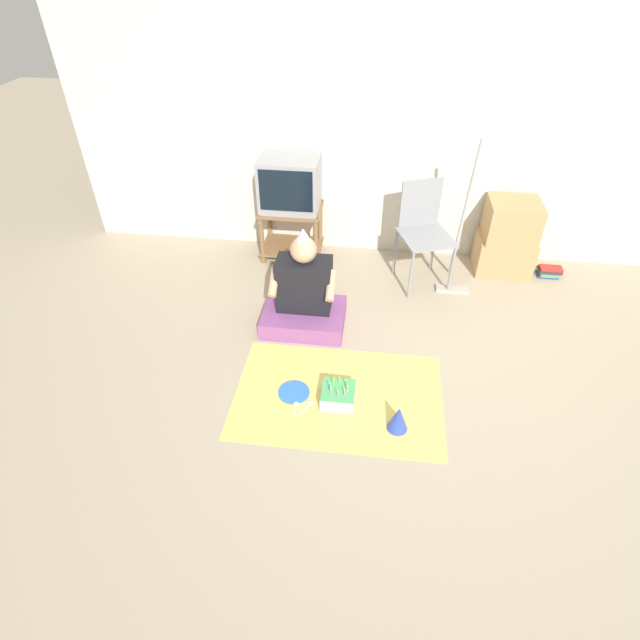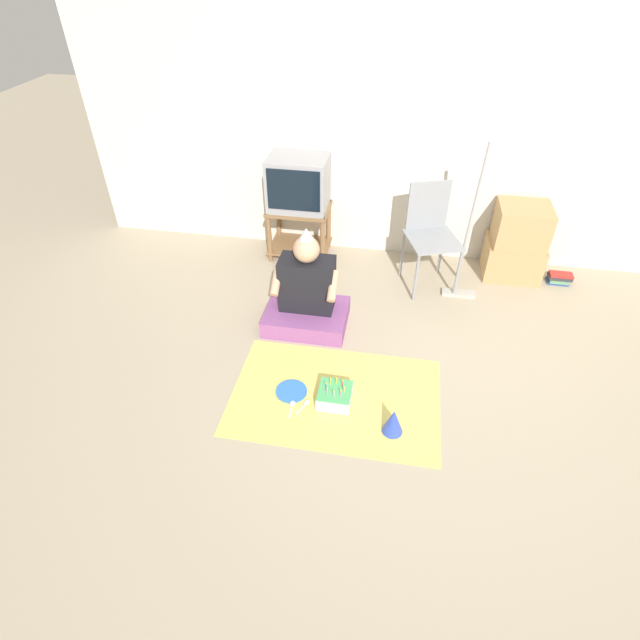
# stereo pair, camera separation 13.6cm
# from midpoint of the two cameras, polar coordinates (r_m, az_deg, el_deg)

# --- Properties ---
(ground_plane) EXTENTS (16.00, 16.00, 0.00)m
(ground_plane) POSITION_cam_midpoint_polar(r_m,az_deg,el_deg) (3.49, 12.65, -8.69)
(ground_plane) COLOR tan
(wall_back) EXTENTS (6.40, 0.06, 2.55)m
(wall_back) POSITION_cam_midpoint_polar(r_m,az_deg,el_deg) (4.52, 15.04, 21.49)
(wall_back) COLOR beige
(wall_back) RESTS_ON ground_plane
(tv_stand) EXTENTS (0.56, 0.41, 0.49)m
(tv_stand) POSITION_cam_midpoint_polar(r_m,az_deg,el_deg) (4.74, -1.52, 10.58)
(tv_stand) COLOR olive
(tv_stand) RESTS_ON ground_plane
(tv) EXTENTS (0.52, 0.40, 0.46)m
(tv) POSITION_cam_midpoint_polar(r_m,az_deg,el_deg) (4.55, -1.61, 15.38)
(tv) COLOR #99999E
(tv) RESTS_ON tv_stand
(folding_chair) EXTENTS (0.52, 0.54, 0.88)m
(folding_chair) POSITION_cam_midpoint_polar(r_m,az_deg,el_deg) (4.35, 13.39, 10.06)
(folding_chair) COLOR gray
(folding_chair) RESTS_ON ground_plane
(cardboard_box_stack) EXTENTS (0.49, 0.39, 0.67)m
(cardboard_box_stack) POSITION_cam_midpoint_polar(r_m,az_deg,el_deg) (4.76, 22.35, 8.17)
(cardboard_box_stack) COLOR tan
(cardboard_box_stack) RESTS_ON ground_plane
(dust_mop) EXTENTS (0.28, 0.34, 1.33)m
(dust_mop) POSITION_cam_midpoint_polar(r_m,az_deg,el_deg) (4.35, 17.22, 7.64)
(dust_mop) COLOR #B2ADA3
(dust_mop) RESTS_ON ground_plane
(book_pile) EXTENTS (0.21, 0.13, 0.09)m
(book_pile) POSITION_cam_midpoint_polar(r_m,az_deg,el_deg) (4.95, 26.37, 4.31)
(book_pile) COLOR #284793
(book_pile) RESTS_ON ground_plane
(person_seated) EXTENTS (0.64, 0.48, 0.83)m
(person_seated) POSITION_cam_midpoint_polar(r_m,az_deg,el_deg) (3.86, -0.52, 2.74)
(person_seated) COLOR #8C4C8C
(person_seated) RESTS_ON ground_plane
(party_cloth) EXTENTS (1.40, 0.93, 0.01)m
(party_cloth) POSITION_cam_midpoint_polar(r_m,az_deg,el_deg) (3.42, 2.91, -8.69)
(party_cloth) COLOR #EAD666
(party_cloth) RESTS_ON ground_plane
(birthday_cake) EXTENTS (0.22, 0.22, 0.16)m
(birthday_cake) POSITION_cam_midpoint_polar(r_m,az_deg,el_deg) (3.35, 2.89, -8.64)
(birthday_cake) COLOR silver
(birthday_cake) RESTS_ON party_cloth
(party_hat_blue) EXTENTS (0.13, 0.13, 0.18)m
(party_hat_blue) POSITION_cam_midpoint_polar(r_m,az_deg,el_deg) (3.19, 9.61, -11.35)
(party_hat_blue) COLOR blue
(party_hat_blue) RESTS_ON party_cloth
(paper_plate) EXTENTS (0.21, 0.21, 0.01)m
(paper_plate) POSITION_cam_midpoint_polar(r_m,az_deg,el_deg) (3.44, -2.15, -8.15)
(paper_plate) COLOR blue
(paper_plate) RESTS_ON party_cloth
(plastic_spoon_near) EXTENTS (0.07, 0.14, 0.01)m
(plastic_spoon_near) POSITION_cam_midpoint_polar(r_m,az_deg,el_deg) (3.36, -0.49, -9.60)
(plastic_spoon_near) COLOR white
(plastic_spoon_near) RESTS_ON party_cloth
(plastic_spoon_far) EXTENTS (0.04, 0.15, 0.01)m
(plastic_spoon_far) POSITION_cam_midpoint_polar(r_m,az_deg,el_deg) (3.35, -2.03, -9.72)
(plastic_spoon_far) COLOR white
(plastic_spoon_far) RESTS_ON party_cloth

